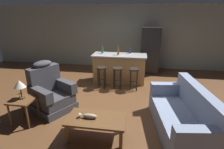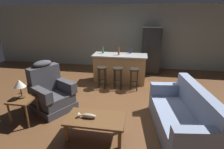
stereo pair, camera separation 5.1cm
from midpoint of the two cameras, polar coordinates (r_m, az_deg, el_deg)
name	(u,v)px [view 1 (the left image)]	position (r m, az deg, el deg)	size (l,w,h in m)	color
ground_plane	(113,99)	(4.93, 0.16, -7.87)	(12.00, 12.00, 0.00)	brown
back_wall	(124,37)	(7.54, 3.89, 12.13)	(12.00, 0.05, 2.60)	#939E93
coffee_table	(96,120)	(3.40, -5.53, -14.73)	(1.10, 0.60, 0.42)	brown
fish_figurine	(88,116)	(3.36, -8.29, -13.28)	(0.34, 0.10, 0.10)	#4C3823
couch	(183,117)	(3.78, 21.82, -12.72)	(1.09, 2.00, 0.94)	#8493B2
recliner_near_lamp	(51,93)	(4.53, -19.63, -5.73)	(1.15, 1.15, 1.20)	#3D3D42
end_table	(23,103)	(4.20, -27.37, -8.34)	(0.48, 0.48, 0.56)	brown
table_lamp	(20,85)	(4.08, -28.26, -2.98)	(0.24, 0.24, 0.41)	#4C3823
kitchen_island	(119,68)	(5.99, 2.15, 2.13)	(1.80, 0.70, 0.95)	#AD7F4C
bar_stool_left	(102,73)	(5.48, -3.66, 0.35)	(0.32, 0.32, 0.68)	black
bar_stool_middle	(118,74)	(5.39, 1.57, 0.08)	(0.32, 0.32, 0.68)	black
bar_stool_right	(134,75)	(5.36, 6.91, -0.20)	(0.32, 0.32, 0.68)	black
refrigerator	(150,50)	(7.02, 12.07, 7.72)	(0.70, 0.69, 1.76)	black
bottle_tall_green	(102,50)	(6.05, -3.40, 7.88)	(0.07, 0.07, 0.26)	#2D6B38
bottle_short_amber	(118,51)	(5.78, 1.78, 7.55)	(0.07, 0.07, 0.31)	brown
bottle_wine_dark	(130,51)	(6.08, 5.64, 7.74)	(0.08, 0.08, 0.22)	#23284C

